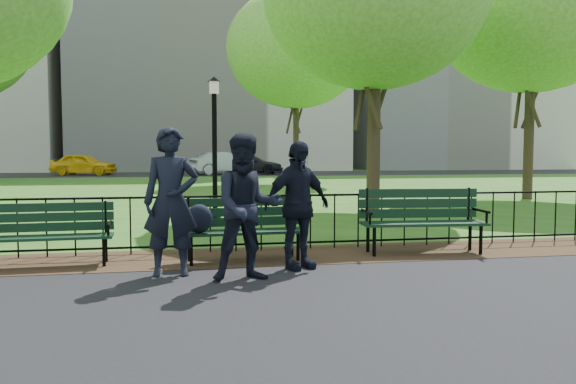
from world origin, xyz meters
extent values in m
plane|color=#335817|center=(0.00, 0.00, 0.00)|extent=(120.00, 120.00, 0.00)
cube|color=#312114|center=(0.00, 1.50, 0.01)|extent=(60.00, 1.60, 0.01)
cube|color=black|center=(0.00, 35.00, 0.01)|extent=(70.00, 9.00, 0.01)
cylinder|color=black|center=(0.00, 2.00, 0.88)|extent=(24.00, 0.04, 0.04)
cylinder|color=black|center=(0.00, 2.00, 0.12)|extent=(24.00, 0.04, 0.04)
cylinder|color=black|center=(0.00, 2.00, 0.45)|extent=(0.02, 0.02, 0.90)
cube|color=beige|center=(2.00, 48.00, 15.00)|extent=(24.00, 15.00, 30.00)
cube|color=beige|center=(26.00, 48.00, 12.00)|extent=(20.00, 15.00, 24.00)
cube|color=black|center=(0.23, 1.16, 0.44)|extent=(1.77, 0.58, 0.04)
cube|color=black|center=(0.22, 1.41, 0.77)|extent=(1.74, 0.15, 0.44)
cylinder|color=black|center=(-0.51, 0.94, 0.22)|extent=(0.05, 0.05, 0.44)
cylinder|color=black|center=(1.00, 1.04, 0.22)|extent=(0.05, 0.05, 0.44)
cylinder|color=black|center=(-0.53, 1.29, 0.22)|extent=(0.05, 0.05, 0.44)
cylinder|color=black|center=(0.97, 1.38, 0.22)|extent=(0.05, 0.05, 0.44)
cylinder|color=black|center=(-0.59, 1.11, 0.61)|extent=(0.07, 0.54, 0.04)
cylinder|color=black|center=(1.05, 1.21, 0.61)|extent=(0.07, 0.54, 0.04)
ellipsoid|color=black|center=(-0.39, 1.02, 0.65)|extent=(0.38, 0.28, 0.40)
cube|color=black|center=(-2.40, 1.25, 0.42)|extent=(1.68, 0.52, 0.04)
cube|color=black|center=(-2.41, 1.49, 0.73)|extent=(1.66, 0.12, 0.42)
cylinder|color=black|center=(-1.67, 1.12, 0.21)|extent=(0.05, 0.05, 0.42)
cylinder|color=black|center=(-1.69, 1.45, 0.21)|extent=(0.05, 0.05, 0.42)
cylinder|color=black|center=(-1.62, 1.29, 0.58)|extent=(0.06, 0.52, 0.04)
cube|color=black|center=(3.02, 1.27, 0.48)|extent=(1.94, 0.66, 0.04)
cube|color=black|center=(3.04, 1.55, 0.84)|extent=(1.91, 0.19, 0.48)
cylinder|color=black|center=(2.18, 1.15, 0.24)|extent=(0.05, 0.05, 0.48)
cylinder|color=black|center=(3.83, 1.02, 0.24)|extent=(0.05, 0.05, 0.48)
cylinder|color=black|center=(2.21, 1.53, 0.24)|extent=(0.05, 0.05, 0.48)
cylinder|color=black|center=(3.86, 1.40, 0.24)|extent=(0.05, 0.05, 0.48)
cylinder|color=black|center=(2.12, 1.34, 0.67)|extent=(0.09, 0.60, 0.04)
cylinder|color=black|center=(3.92, 1.20, 0.67)|extent=(0.09, 0.60, 0.04)
cylinder|color=black|center=(0.08, 5.67, 0.07)|extent=(0.25, 0.25, 0.14)
cylinder|color=black|center=(0.08, 5.67, 1.44)|extent=(0.11, 0.11, 2.89)
cube|color=beige|center=(0.08, 5.67, 2.98)|extent=(0.20, 0.20, 0.27)
cone|color=black|center=(0.08, 5.67, 3.16)|extent=(0.29, 0.29, 0.11)
cylinder|color=#2D2116|center=(4.42, 7.67, 1.77)|extent=(0.36, 0.36, 3.53)
cylinder|color=#2D2116|center=(10.84, 10.39, 1.95)|extent=(0.33, 0.33, 3.90)
ellipsoid|color=#50992D|center=(10.84, 10.39, 6.36)|extent=(6.56, 6.56, 5.58)
cylinder|color=#2D2116|center=(4.95, 20.83, 2.05)|extent=(0.29, 0.29, 4.10)
ellipsoid|color=#50992D|center=(4.95, 20.83, 6.70)|extent=(6.91, 6.91, 5.87)
imported|color=black|center=(-0.76, 0.42, 0.95)|extent=(0.69, 0.46, 1.87)
imported|color=black|center=(0.16, -0.02, 0.90)|extent=(0.90, 0.52, 1.78)
imported|color=black|center=(0.88, 0.55, 0.87)|extent=(1.08, 0.76, 1.71)
imported|color=yellow|center=(-7.44, 34.35, 0.77)|extent=(4.76, 2.89, 1.52)
imported|color=#9C9FA3|center=(2.21, 33.40, 0.81)|extent=(5.16, 3.30, 1.61)
imported|color=black|center=(4.20, 33.99, 0.71)|extent=(5.20, 3.45, 1.40)
camera|label=1|loc=(-0.60, -6.74, 1.56)|focal=35.00mm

